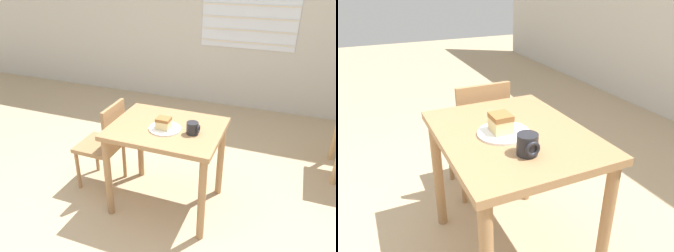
{
  "view_description": "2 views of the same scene",
  "coord_description": "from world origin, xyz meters",
  "views": [
    {
      "loc": [
        0.93,
        -1.69,
        1.98
      ],
      "look_at": [
        0.1,
        0.44,
        0.83
      ],
      "focal_mm": 35.0,
      "sensor_mm": 36.0,
      "label": 1
    },
    {
      "loc": [
        1.37,
        -0.12,
        1.48
      ],
      "look_at": [
        0.01,
        0.51,
        0.8
      ],
      "focal_mm": 35.0,
      "sensor_mm": 36.0,
      "label": 2
    }
  ],
  "objects": [
    {
      "name": "cake_slice",
      "position": [
        0.05,
        0.47,
        0.84
      ],
      "size": [
        0.11,
        0.1,
        0.09
      ],
      "color": "#E5CC89",
      "rests_on": "plate"
    },
    {
      "name": "chair_near_window",
      "position": [
        -0.59,
        0.58,
        0.47
      ],
      "size": [
        0.38,
        0.38,
        0.86
      ],
      "rotation": [
        0.0,
        0.0,
        -1.57
      ],
      "color": "#9E754C",
      "rests_on": "ground_plane"
    },
    {
      "name": "plate",
      "position": [
        0.05,
        0.48,
        0.78
      ],
      "size": [
        0.26,
        0.26,
        0.01
      ],
      "color": "white",
      "rests_on": "dining_table_near"
    },
    {
      "name": "dining_table_near",
      "position": [
        0.05,
        0.53,
        0.64
      ],
      "size": [
        0.91,
        0.72,
        0.78
      ],
      "color": "#9E754C",
      "rests_on": "ground_plane"
    },
    {
      "name": "coffee_mug",
      "position": [
        0.28,
        0.49,
        0.83
      ],
      "size": [
        0.1,
        0.09,
        0.1
      ],
      "color": "#232328",
      "rests_on": "dining_table_near"
    }
  ]
}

